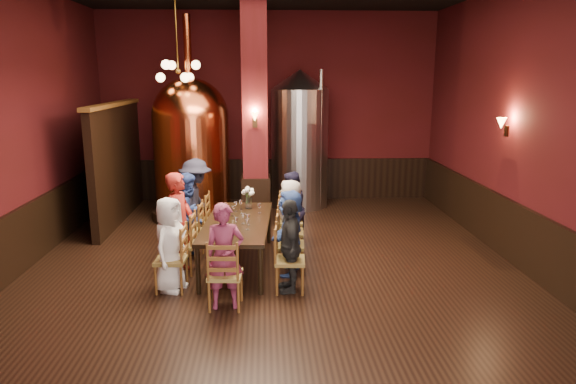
{
  "coord_description": "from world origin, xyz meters",
  "views": [
    {
      "loc": [
        -0.12,
        -7.54,
        3.03
      ],
      "look_at": [
        0.24,
        0.2,
        1.26
      ],
      "focal_mm": 32.0,
      "sensor_mm": 36.0,
      "label": 1
    }
  ],
  "objects_px": {
    "person_0": "(170,244)",
    "steel_vessel": "(300,139)",
    "copper_kettle": "(192,147)",
    "rose_vase": "(248,194)",
    "dining_table": "(238,224)",
    "person_1": "(180,223)",
    "person_2": "(189,216)"
  },
  "relations": [
    {
      "from": "copper_kettle",
      "to": "dining_table",
      "type": "bearing_deg",
      "value": -69.67
    },
    {
      "from": "person_0",
      "to": "copper_kettle",
      "type": "distance_m",
      "value": 4.01
    },
    {
      "from": "dining_table",
      "to": "person_0",
      "type": "height_order",
      "value": "person_0"
    },
    {
      "from": "copper_kettle",
      "to": "person_1",
      "type": "bearing_deg",
      "value": -85.95
    },
    {
      "from": "dining_table",
      "to": "person_1",
      "type": "xyz_separation_m",
      "value": [
        -0.87,
        -0.28,
        0.11
      ]
    },
    {
      "from": "rose_vase",
      "to": "copper_kettle",
      "type": "bearing_deg",
      "value": 119.72
    },
    {
      "from": "steel_vessel",
      "to": "rose_vase",
      "type": "bearing_deg",
      "value": -109.69
    },
    {
      "from": "copper_kettle",
      "to": "rose_vase",
      "type": "height_order",
      "value": "copper_kettle"
    },
    {
      "from": "person_0",
      "to": "copper_kettle",
      "type": "height_order",
      "value": "copper_kettle"
    },
    {
      "from": "person_1",
      "to": "copper_kettle",
      "type": "height_order",
      "value": "copper_kettle"
    },
    {
      "from": "person_1",
      "to": "person_2",
      "type": "relative_size",
      "value": 1.09
    },
    {
      "from": "person_0",
      "to": "rose_vase",
      "type": "relative_size",
      "value": 3.52
    },
    {
      "from": "steel_vessel",
      "to": "copper_kettle",
      "type": "bearing_deg",
      "value": -159.26
    },
    {
      "from": "dining_table",
      "to": "steel_vessel",
      "type": "distance_m",
      "value": 4.15
    },
    {
      "from": "copper_kettle",
      "to": "rose_vase",
      "type": "xyz_separation_m",
      "value": [
        1.25,
        -2.19,
        -0.53
      ]
    },
    {
      "from": "dining_table",
      "to": "rose_vase",
      "type": "xyz_separation_m",
      "value": [
        0.16,
        0.77,
        0.32
      ]
    },
    {
      "from": "person_0",
      "to": "person_1",
      "type": "relative_size",
      "value": 0.86
    },
    {
      "from": "dining_table",
      "to": "copper_kettle",
      "type": "relative_size",
      "value": 0.58
    },
    {
      "from": "dining_table",
      "to": "rose_vase",
      "type": "bearing_deg",
      "value": 81.96
    },
    {
      "from": "person_1",
      "to": "copper_kettle",
      "type": "xyz_separation_m",
      "value": [
        -0.23,
        3.24,
        0.74
      ]
    },
    {
      "from": "person_0",
      "to": "person_2",
      "type": "relative_size",
      "value": 0.94
    },
    {
      "from": "dining_table",
      "to": "copper_kettle",
      "type": "xyz_separation_m",
      "value": [
        -1.1,
        2.96,
        0.85
      ]
    },
    {
      "from": "dining_table",
      "to": "steel_vessel",
      "type": "bearing_deg",
      "value": 75.32
    },
    {
      "from": "person_2",
      "to": "steel_vessel",
      "type": "distance_m",
      "value": 4.14
    },
    {
      "from": "person_0",
      "to": "steel_vessel",
      "type": "height_order",
      "value": "steel_vessel"
    },
    {
      "from": "person_0",
      "to": "person_1",
      "type": "xyz_separation_m",
      "value": [
        0.04,
        0.67,
        0.11
      ]
    },
    {
      "from": "person_0",
      "to": "steel_vessel",
      "type": "bearing_deg",
      "value": -4.49
    },
    {
      "from": "dining_table",
      "to": "person_2",
      "type": "xyz_separation_m",
      "value": [
        -0.83,
        0.38,
        0.05
      ]
    },
    {
      "from": "dining_table",
      "to": "person_2",
      "type": "relative_size",
      "value": 1.67
    },
    {
      "from": "dining_table",
      "to": "person_0",
      "type": "xyz_separation_m",
      "value": [
        -0.91,
        -0.95,
        -0.0
      ]
    },
    {
      "from": "dining_table",
      "to": "person_1",
      "type": "height_order",
      "value": "person_1"
    },
    {
      "from": "steel_vessel",
      "to": "rose_vase",
      "type": "distance_m",
      "value": 3.33
    }
  ]
}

